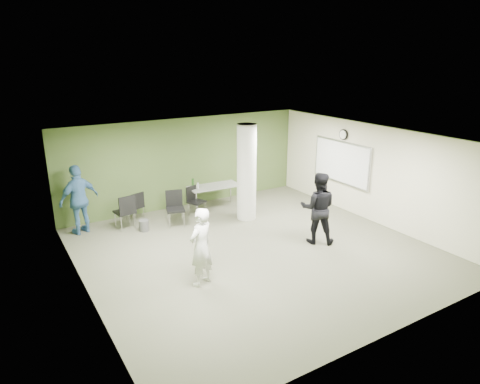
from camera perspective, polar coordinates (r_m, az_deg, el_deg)
floor at (r=10.71m, az=2.03°, el=-7.80°), size 8.00×8.00×0.00m
ceiling at (r=9.83m, az=2.21°, el=7.08°), size 8.00×8.00×0.00m
wall_back at (r=13.57m, az=-7.23°, el=3.92°), size 8.00×2.80×0.02m
wall_left at (r=8.78m, az=-20.34°, el=-4.97°), size 0.02×8.00×2.80m
wall_right_cream at (r=12.75m, az=17.32°, el=2.33°), size 0.02×8.00×2.80m
column at (r=12.31m, az=0.88°, el=2.62°), size 0.56×0.56×2.80m
whiteboard at (r=13.46m, az=13.35°, el=3.90°), size 0.05×2.30×1.30m
wall_clock at (r=13.29m, az=13.62°, el=7.45°), size 0.06×0.32×0.32m
folding_table at (r=13.31m, az=-3.58°, el=0.65°), size 1.63×0.79×1.00m
wastebasket at (r=12.08m, az=-12.69°, el=-4.38°), size 0.27×0.27×0.31m
chair_back_left at (r=12.16m, az=-15.00°, el=-2.26°), size 0.55×0.55×0.99m
chair_back_right at (r=12.73m, az=-13.72°, el=-1.61°), size 0.54×0.54×0.87m
chair_table_left at (r=12.21m, az=-8.68°, el=-1.75°), size 0.61×0.61×0.99m
chair_table_right at (r=12.89m, az=-6.11°, el=-0.90°), size 0.58×0.58×0.89m
woman_white at (r=8.93m, az=-5.23°, el=-7.31°), size 0.73×0.62×1.70m
man_black at (r=11.01m, az=10.35°, el=-2.12°), size 1.15×1.12×1.86m
man_blue at (r=12.18m, az=-20.65°, el=-0.95°), size 1.20×0.80×1.90m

